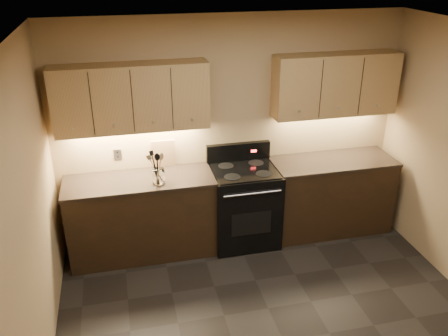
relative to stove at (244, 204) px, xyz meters
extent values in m
plane|color=silver|center=(-0.08, -1.68, 2.12)|extent=(4.00, 4.00, 0.00)
cube|color=#A0805E|center=(-0.08, 0.32, 0.82)|extent=(4.00, 0.04, 2.60)
cube|color=#A0805E|center=(-2.08, -1.68, 0.82)|extent=(0.04, 4.00, 2.60)
cube|color=black|center=(-1.18, 0.02, -0.03)|extent=(1.60, 0.60, 0.90)
cube|color=#392C24|center=(-1.18, 0.02, 0.44)|extent=(1.62, 0.62, 0.03)
cube|color=black|center=(1.10, 0.02, -0.03)|extent=(1.44, 0.60, 0.90)
cube|color=#392C24|center=(1.10, 0.02, 0.44)|extent=(1.46, 0.62, 0.03)
cube|color=black|center=(0.00, -0.01, -0.02)|extent=(0.76, 0.65, 0.92)
cube|color=black|center=(0.00, -0.01, 0.45)|extent=(0.70, 0.60, 0.01)
cube|color=black|center=(0.00, 0.28, 0.55)|extent=(0.76, 0.07, 0.22)
cube|color=red|center=(0.18, 0.24, 0.56)|extent=(0.06, 0.00, 0.03)
cylinder|color=silver|center=(0.00, -0.35, 0.32)|extent=(0.65, 0.02, 0.02)
cube|color=black|center=(0.00, -0.33, -0.07)|extent=(0.46, 0.00, 0.28)
cylinder|color=black|center=(-0.18, -0.16, 0.45)|extent=(0.18, 0.18, 0.00)
cylinder|color=black|center=(0.18, -0.16, 0.45)|extent=(0.18, 0.18, 0.00)
cylinder|color=black|center=(-0.18, 0.14, 0.45)|extent=(0.18, 0.18, 0.00)
cylinder|color=black|center=(0.18, 0.14, 0.45)|extent=(0.18, 0.18, 0.00)
cube|color=tan|center=(-1.18, 0.17, 1.32)|extent=(1.60, 0.30, 0.70)
cube|color=tan|center=(1.10, 0.17, 1.32)|extent=(1.44, 0.30, 0.70)
cube|color=#B2B5BA|center=(-1.38, 0.31, 0.64)|extent=(0.08, 0.01, 0.12)
cylinder|color=white|center=(-0.98, -0.13, 0.53)|extent=(0.15, 0.15, 0.16)
cylinder|color=white|center=(-0.98, -0.13, 0.46)|extent=(0.13, 0.13, 0.02)
cube|color=tan|center=(-0.88, 0.28, 0.62)|extent=(0.27, 0.07, 0.33)
camera|label=1|loc=(-1.33, -4.67, 2.72)|focal=38.00mm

